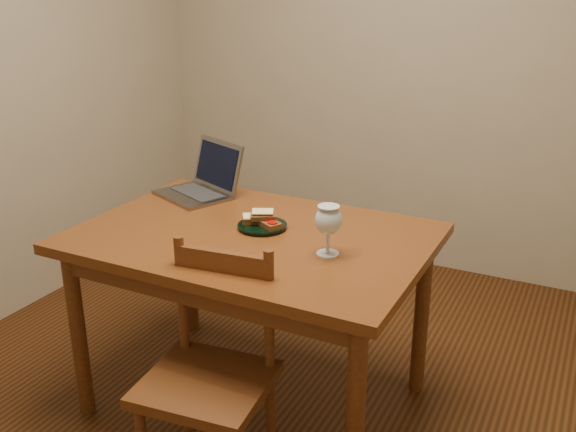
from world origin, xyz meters
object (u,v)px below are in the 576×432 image
at_px(table, 253,254).
at_px(chair, 209,366).
at_px(plate, 262,226).
at_px(laptop, 204,181).
at_px(milk_glass, 328,230).

height_order(table, chair, chair).
height_order(chair, plate, chair).
relative_size(table, laptop, 3.24).
bearing_deg(chair, laptop, 117.49).
bearing_deg(laptop, chair, -33.32).
height_order(chair, milk_glass, milk_glass).
distance_m(table, milk_glass, 0.38).
xyz_separation_m(chair, plate, (-0.09, 0.52, 0.29)).
distance_m(table, laptop, 0.55).
bearing_deg(milk_glass, chair, -120.10).
xyz_separation_m(table, chair, (0.10, -0.46, -0.20)).
bearing_deg(milk_glass, plate, 160.14).
bearing_deg(table, plate, 81.87).
bearing_deg(milk_glass, laptop, 153.92).
bearing_deg(plate, milk_glass, -19.86).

